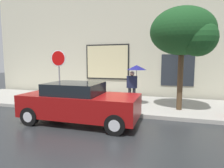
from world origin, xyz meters
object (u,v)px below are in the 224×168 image
street_tree (185,33)px  stop_sign (59,66)px  parked_car (79,103)px  pedestrian_with_umbrella (135,74)px

street_tree → stop_sign: street_tree is taller
street_tree → stop_sign: (-5.50, -0.57, -1.37)m
parked_car → pedestrian_with_umbrella: bearing=60.6°
street_tree → stop_sign: bearing=-174.1°
stop_sign → pedestrian_with_umbrella: bearing=16.0°
parked_car → street_tree: 5.02m
street_tree → pedestrian_with_umbrella: bearing=169.0°
pedestrian_with_umbrella → street_tree: (2.09, -0.41, 1.72)m
pedestrian_with_umbrella → stop_sign: 3.56m
parked_car → street_tree: size_ratio=0.98×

